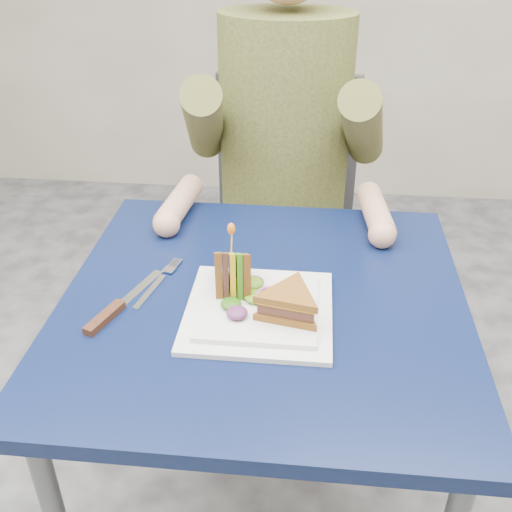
# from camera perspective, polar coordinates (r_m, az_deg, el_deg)

# --- Properties ---
(table) EXTENTS (0.75, 0.75, 0.73)m
(table) POSITION_cam_1_polar(r_m,az_deg,el_deg) (1.17, 0.71, -7.10)
(table) COLOR black
(table) RESTS_ON ground
(chair) EXTENTS (0.42, 0.40, 0.93)m
(chair) POSITION_cam_1_polar(r_m,az_deg,el_deg) (1.81, 2.68, 4.08)
(chair) COLOR #47474C
(chair) RESTS_ON ground
(diner) EXTENTS (0.54, 0.59, 0.74)m
(diner) POSITION_cam_1_polar(r_m,az_deg,el_deg) (1.57, 2.77, 14.35)
(diner) COLOR #4A4E23
(diner) RESTS_ON chair
(plate) EXTENTS (0.26, 0.26, 0.02)m
(plate) POSITION_cam_1_polar(r_m,az_deg,el_deg) (1.07, 0.27, -5.12)
(plate) COLOR white
(plate) RESTS_ON table
(sandwich_flat) EXTENTS (0.15, 0.15, 0.05)m
(sandwich_flat) POSITION_cam_1_polar(r_m,az_deg,el_deg) (1.03, 3.20, -4.52)
(sandwich_flat) COLOR brown
(sandwich_flat) RESTS_ON plate
(sandwich_upright) EXTENTS (0.09, 0.14, 0.14)m
(sandwich_upright) POSITION_cam_1_polar(r_m,az_deg,el_deg) (1.09, -2.27, -1.63)
(sandwich_upright) COLOR brown
(sandwich_upright) RESTS_ON plate
(fork) EXTENTS (0.06, 0.18, 0.01)m
(fork) POSITION_cam_1_polar(r_m,az_deg,el_deg) (1.16, -9.41, -2.60)
(fork) COLOR silver
(fork) RESTS_ON table
(knife) EXTENTS (0.09, 0.21, 0.02)m
(knife) POSITION_cam_1_polar(r_m,az_deg,el_deg) (1.10, -13.58, -5.17)
(knife) COLOR silver
(knife) RESTS_ON table
(toothpick) EXTENTS (0.01, 0.01, 0.06)m
(toothpick) POSITION_cam_1_polar(r_m,az_deg,el_deg) (1.05, -2.34, 1.28)
(toothpick) COLOR tan
(toothpick) RESTS_ON sandwich_upright
(toothpick_frill) EXTENTS (0.01, 0.01, 0.02)m
(toothpick_frill) POSITION_cam_1_polar(r_m,az_deg,el_deg) (1.04, -2.37, 2.61)
(toothpick_frill) COLOR orange
(toothpick_frill) RESTS_ON sandwich_upright
(lettuce_spill) EXTENTS (0.15, 0.13, 0.02)m
(lettuce_spill) POSITION_cam_1_polar(r_m,az_deg,el_deg) (1.07, 0.59, -3.91)
(lettuce_spill) COLOR #337A14
(lettuce_spill) RESTS_ON plate
(onion_ring) EXTENTS (0.04, 0.04, 0.02)m
(onion_ring) POSITION_cam_1_polar(r_m,az_deg,el_deg) (1.06, 1.10, -3.88)
(onion_ring) COLOR #9E4C7A
(onion_ring) RESTS_ON plate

